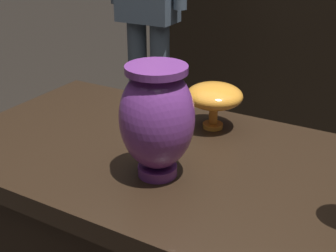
% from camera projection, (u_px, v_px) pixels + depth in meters
% --- Properties ---
extents(back_display_shelf, '(2.60, 0.40, 0.99)m').
position_uv_depth(back_display_shelf, '(333.00, 59.00, 2.95)').
color(back_display_shelf, black).
rests_on(back_display_shelf, ground_plane).
extents(vase_centerpiece, '(0.17, 0.17, 0.26)m').
position_uv_depth(vase_centerpiece, '(155.00, 118.00, 0.95)').
color(vase_centerpiece, '#7A388E').
rests_on(vase_centerpiece, display_plinth).
extents(vase_left_accent, '(0.16, 0.16, 0.13)m').
position_uv_depth(vase_left_accent, '(214.00, 97.00, 1.20)').
color(vase_left_accent, orange).
rests_on(vase_left_accent, display_plinth).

